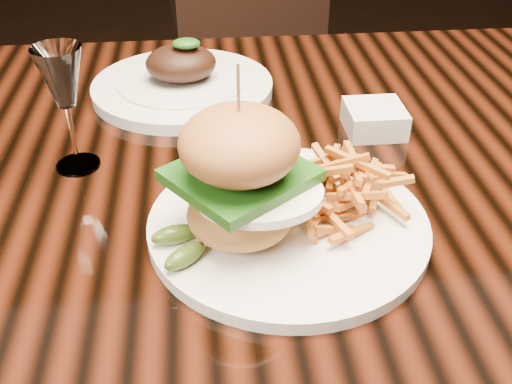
{
  "coord_description": "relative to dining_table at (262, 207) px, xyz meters",
  "views": [
    {
      "loc": [
        -0.07,
        -0.66,
        1.16
      ],
      "look_at": [
        -0.02,
        -0.16,
        0.81
      ],
      "focal_mm": 42.0,
      "sensor_mm": 36.0,
      "label": 1
    }
  ],
  "objects": [
    {
      "name": "far_dish",
      "position": [
        -0.1,
        0.22,
        0.09
      ],
      "size": [
        0.28,
        0.28,
        0.09
      ],
      "rotation": [
        0.0,
        0.0,
        0.01
      ],
      "color": "silver",
      "rests_on": "dining_table"
    },
    {
      "name": "burger_plate",
      "position": [
        0.0,
        -0.15,
        0.13
      ],
      "size": [
        0.31,
        0.31,
        0.2
      ],
      "rotation": [
        0.0,
        0.0,
        0.43
      ],
      "color": "silver",
      "rests_on": "dining_table"
    },
    {
      "name": "wine_glass",
      "position": [
        -0.24,
        0.01,
        0.19
      ],
      "size": [
        0.06,
        0.06,
        0.16
      ],
      "color": "white",
      "rests_on": "dining_table"
    },
    {
      "name": "ramekin",
      "position": [
        0.16,
        0.06,
        0.09
      ],
      "size": [
        0.1,
        0.1,
        0.04
      ],
      "primitive_type": "cube",
      "rotation": [
        0.0,
        0.0,
        -0.37
      ],
      "color": "silver",
      "rests_on": "dining_table"
    },
    {
      "name": "chair_far",
      "position": [
        0.12,
        0.89,
        -0.13
      ],
      "size": [
        0.58,
        0.58,
        0.95
      ],
      "rotation": [
        0.0,
        0.0,
        0.3
      ],
      "color": "black",
      "rests_on": "ground"
    },
    {
      "name": "dining_table",
      "position": [
        0.0,
        0.0,
        0.0
      ],
      "size": [
        1.6,
        0.9,
        0.75
      ],
      "color": "black",
      "rests_on": "ground"
    }
  ]
}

